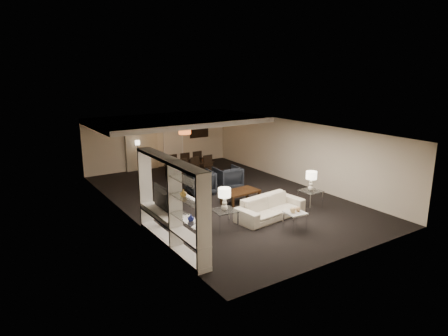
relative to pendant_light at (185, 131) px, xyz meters
The scene contains 35 objects.
floor 4.00m from the pendant_light, 94.90° to the right, with size 11.00×11.00×0.00m, color black.
ceiling 3.56m from the pendant_light, 94.90° to the right, with size 7.00×11.00×0.02m, color silver.
wall_back 2.13m from the pendant_light, 98.53° to the left, with size 7.00×0.02×2.50m, color beige.
wall_front 9.03m from the pendant_light, 91.91° to the right, with size 7.00×0.02×2.50m, color beige.
wall_left 5.21m from the pendant_light, 137.35° to the right, with size 0.02×11.00×2.50m, color beige.
wall_right 4.79m from the pendant_light, 47.56° to the right, with size 0.02×11.00×2.50m, color beige.
ceiling_soffit 0.57m from the pendant_light, behind, with size 7.00×4.00×0.20m, color silver.
curtains 2.38m from the pendant_light, 122.01° to the left, with size 1.50×0.12×2.40m, color beige.
door 2.19m from the pendant_light, 78.52° to the left, with size 0.90×0.05×2.10m, color silver.
painting 2.69m from the pendant_light, 47.44° to the left, with size 0.95×0.04×0.65m, color #142D38.
media_unit 7.13m from the pendant_light, 120.62° to the right, with size 0.38×3.40×2.35m, color white, non-canonical shape.
pendant_light is the anchor object (origin of this frame).
sofa 6.13m from the pendant_light, 91.54° to the right, with size 2.30×0.90×0.67m, color beige.
coffee_table 4.64m from the pendant_light, 92.12° to the right, with size 1.26×0.74×0.45m, color black, non-canonical shape.
armchair_left 3.11m from the pendant_light, 106.18° to the right, with size 0.91×0.94×0.86m, color black.
armchair_right 3.04m from the pendant_light, 80.45° to the right, with size 0.91×0.94×0.86m, color black.
side_table_left 6.41m from the pendant_light, 107.45° to the right, with size 0.63×0.63×0.59m, color silver, non-canonical shape.
side_table_right 6.33m from the pendant_light, 75.41° to the right, with size 0.63×0.63×0.59m, color white, non-canonical shape.
table_lamp_left 6.28m from the pendant_light, 107.45° to the right, with size 0.36×0.36×0.65m, color beige, non-canonical shape.
table_lamp_right 6.20m from the pendant_light, 75.41° to the right, with size 0.36×0.36×0.65m, color beige, non-canonical shape.
marble_table 7.21m from the pendant_light, 91.30° to the right, with size 0.53×0.53×0.53m, color white, non-canonical shape.
gold_gourd_a 7.14m from the pendant_light, 92.12° to the right, with size 0.17×0.17×0.17m, color #E6BA79.
gold_gourd_b 7.14m from the pendant_light, 90.49° to the right, with size 0.15×0.15×0.15m, color tan.
television 6.48m from the pendant_light, 123.86° to the right, with size 0.15×1.12×0.65m, color black.
vase_blue 8.06m from the pendant_light, 116.75° to the right, with size 0.16×0.16×0.17m, color #222C96.
vase_amber 7.72m from the pendant_light, 117.92° to the right, with size 0.17×0.17×0.18m, color gold.
floor_speaker 6.14m from the pendant_light, 124.04° to the right, with size 0.13×0.13×1.18m, color black.
dining_table 1.64m from the pendant_light, 88.59° to the right, with size 1.86×1.04×0.65m, color black.
chair_nl 1.88m from the pendant_light, 119.07° to the right, with size 0.45×0.45×0.97m, color black, non-canonical shape.
chair_nm 1.78m from the pendant_light, 89.46° to the right, with size 0.45×0.45×0.97m, color black, non-canonical shape.
chair_nr 1.89m from the pendant_light, 60.11° to the right, with size 0.45×0.45×0.97m, color black, non-canonical shape.
chair_fl 1.57m from the pendant_light, 157.97° to the left, with size 0.45×0.45×0.97m, color black, non-canonical shape.
chair_fm 1.45m from the pendant_light, 87.58° to the left, with size 0.45×0.45×0.97m, color black, non-canonical shape.
chair_fr 1.58m from the pendant_light, 21.37° to the left, with size 0.45×0.45×0.97m, color black, non-canonical shape.
floor_lamp 2.48m from the pendant_light, 135.13° to the left, with size 0.21×0.21×1.44m, color black, non-canonical shape.
Camera 1 is at (-7.42, -11.39, 4.55)m, focal length 32.00 mm.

